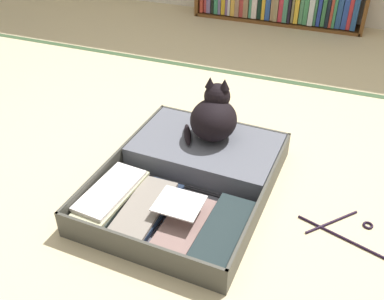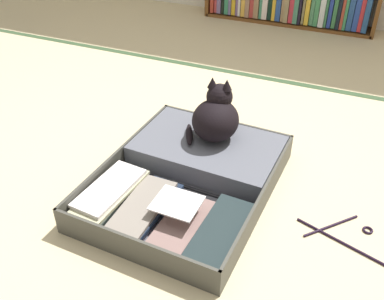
{
  "view_description": "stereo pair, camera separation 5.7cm",
  "coord_description": "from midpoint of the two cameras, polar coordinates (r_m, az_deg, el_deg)",
  "views": [
    {
      "loc": [
        0.47,
        -1.4,
        1.25
      ],
      "look_at": [
        -0.07,
        -0.02,
        0.2
      ],
      "focal_mm": 40.85,
      "sensor_mm": 36.0,
      "label": 1
    },
    {
      "loc": [
        0.52,
        -1.38,
        1.25
      ],
      "look_at": [
        -0.07,
        -0.02,
        0.2
      ],
      "focal_mm": 40.85,
      "sensor_mm": 36.0,
      "label": 2
    }
  ],
  "objects": [
    {
      "name": "black_cat",
      "position": [
        2.0,
        2.08,
        4.4
      ],
      "size": [
        0.27,
        0.26,
        0.28
      ],
      "color": "black",
      "rests_on": "open_suitcase"
    },
    {
      "name": "open_suitcase",
      "position": [
        1.94,
        -0.85,
        -2.85
      ],
      "size": [
        0.72,
        0.91,
        0.12
      ],
      "color": "#3F3E37",
      "rests_on": "ground_plane"
    },
    {
      "name": "clothes_hanger",
      "position": [
        1.82,
        20.19,
        -10.7
      ],
      "size": [
        0.46,
        0.3,
        0.01
      ],
      "color": "black",
      "rests_on": "ground_plane"
    },
    {
      "name": "tatami_border",
      "position": [
        2.89,
        9.39,
        9.2
      ],
      "size": [
        4.8,
        0.05,
        0.0
      ],
      "color": "#32482C",
      "rests_on": "ground_plane"
    },
    {
      "name": "ground_plane",
      "position": [
        1.93,
        1.28,
        -4.95
      ],
      "size": [
        10.0,
        10.0,
        0.0
      ],
      "primitive_type": "plane",
      "color": "#C9B78B"
    }
  ]
}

